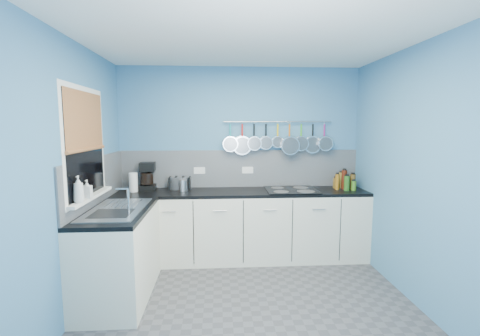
{
  "coord_description": "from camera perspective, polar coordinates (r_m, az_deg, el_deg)",
  "views": [
    {
      "loc": [
        -0.29,
        -3.03,
        1.72
      ],
      "look_at": [
        -0.05,
        0.75,
        1.25
      ],
      "focal_mm": 25.2,
      "sensor_mm": 36.0,
      "label": 1
    }
  ],
  "objects": [
    {
      "name": "backsplash_left",
      "position": [
        3.9,
        -23.04,
        -1.91
      ],
      "size": [
        0.02,
        1.8,
        0.5
      ],
      "primitive_type": "cube",
      "color": "slate",
      "rests_on": "wall_left"
    },
    {
      "name": "mixer_tap",
      "position": [
        3.34,
        -18.37,
        -5.24
      ],
      "size": [
        0.12,
        0.08,
        0.26
      ],
      "primitive_type": null,
      "color": "silver",
      "rests_on": "worktop_left"
    },
    {
      "name": "toaster",
      "position": [
        4.46,
        -10.15,
        -2.55
      ],
      "size": [
        0.29,
        0.22,
        0.17
      ],
      "primitive_type": "cube",
      "rotation": [
        0.0,
        0.0,
        -0.31
      ],
      "color": "silver",
      "rests_on": "worktop_back"
    },
    {
      "name": "pot_rail",
      "position": [
        4.55,
        6.42,
        7.78
      ],
      "size": [
        1.45,
        0.02,
        0.02
      ],
      "primitive_type": "cylinder",
      "rotation": [
        0.0,
        1.57,
        0.0
      ],
      "color": "silver",
      "rests_on": "wall_back"
    },
    {
      "name": "socket_right",
      "position": [
        4.56,
        1.3,
        -0.36
      ],
      "size": [
        0.15,
        0.01,
        0.09
      ],
      "primitive_type": "cube",
      "color": "white",
      "rests_on": "backsplash_back"
    },
    {
      "name": "pan_3",
      "position": [
        4.52,
        4.42,
        5.47
      ],
      "size": [
        0.18,
        0.06,
        0.37
      ],
      "primitive_type": null,
      "color": "silver",
      "rests_on": "pot_rail"
    },
    {
      "name": "pan_1",
      "position": [
        4.49,
        0.38,
        5.05
      ],
      "size": [
        0.25,
        0.06,
        0.44
      ],
      "primitive_type": null,
      "color": "silver",
      "rests_on": "pot_rail"
    },
    {
      "name": "window_frame",
      "position": [
        3.57,
        -24.74,
        3.69
      ],
      "size": [
        0.01,
        1.0,
        1.1
      ],
      "primitive_type": "cube",
      "color": "white",
      "rests_on": "wall_left"
    },
    {
      "name": "wall_left",
      "position": [
        3.34,
        -26.87,
        -1.8
      ],
      "size": [
        0.02,
        3.0,
        2.5
      ],
      "primitive_type": "cube",
      "color": "teal",
      "rests_on": "ground"
    },
    {
      "name": "cabinet_run_left",
      "position": [
        3.71,
        -19.74,
        -13.69
      ],
      "size": [
        0.6,
        1.2,
        0.86
      ],
      "primitive_type": "cube",
      "color": "silver",
      "rests_on": "ground"
    },
    {
      "name": "worktop_back",
      "position": [
        4.33,
        0.28,
        -4.13
      ],
      "size": [
        3.2,
        0.6,
        0.04
      ],
      "primitive_type": "cube",
      "color": "black",
      "rests_on": "cabinet_run_back"
    },
    {
      "name": "bamboo_blind",
      "position": [
        3.57,
        -24.73,
        7.31
      ],
      "size": [
        0.01,
        0.9,
        0.55
      ],
      "primitive_type": "cube",
      "color": "#BE6E3C",
      "rests_on": "wall_left"
    },
    {
      "name": "window_glass",
      "position": [
        3.57,
        -24.67,
        3.69
      ],
      "size": [
        0.01,
        0.9,
        1.0
      ],
      "primitive_type": "cube",
      "color": "black",
      "rests_on": "wall_left"
    },
    {
      "name": "wall_front",
      "position": [
        1.62,
        7.0,
        -9.88
      ],
      "size": [
        3.2,
        0.02,
        2.5
      ],
      "primitive_type": "cube",
      "color": "teal",
      "rests_on": "ground"
    },
    {
      "name": "ceiling",
      "position": [
        3.15,
        1.92,
        21.6
      ],
      "size": [
        3.2,
        3.0,
        0.02
      ],
      "primitive_type": "cube",
      "color": "white",
      "rests_on": "ground"
    },
    {
      "name": "worktop_left",
      "position": [
        3.58,
        -20.04,
        -6.93
      ],
      "size": [
        0.6,
        1.2,
        0.04
      ],
      "primitive_type": "cube",
      "color": "black",
      "rests_on": "cabinet_run_left"
    },
    {
      "name": "coffee_maker",
      "position": [
        4.51,
        -15.4,
        -1.37
      ],
      "size": [
        0.22,
        0.24,
        0.36
      ],
      "primitive_type": null,
      "rotation": [
        0.0,
        0.0,
        0.07
      ],
      "color": "black",
      "rests_on": "worktop_back"
    },
    {
      "name": "soap_bottle_a",
      "position": [
        3.3,
        -25.69,
        -3.25
      ],
      "size": [
        0.1,
        0.1,
        0.24
      ],
      "primitive_type": "imported",
      "rotation": [
        0.0,
        0.0,
        0.12
      ],
      "color": "white",
      "rests_on": "window_sill"
    },
    {
      "name": "condiment_3",
      "position": [
        4.65,
        18.56,
        -2.22
      ],
      "size": [
        0.07,
        0.07,
        0.2
      ],
      "primitive_type": "cylinder",
      "color": "brown",
      "rests_on": "worktop_back"
    },
    {
      "name": "pan_6",
      "position": [
        4.61,
        10.31,
        5.28
      ],
      "size": [
        0.2,
        0.06,
        0.39
      ],
      "primitive_type": null,
      "color": "silver",
      "rests_on": "pot_rail"
    },
    {
      "name": "condiment_0",
      "position": [
        4.74,
        18.06,
        -2.38
      ],
      "size": [
        0.07,
        0.07,
        0.14
      ],
      "primitive_type": "cylinder",
      "color": "black",
      "rests_on": "worktop_back"
    },
    {
      "name": "pan_7",
      "position": [
        4.65,
        12.21,
        5.05
      ],
      "size": [
        0.23,
        0.05,
        0.42
      ],
      "primitive_type": null,
      "color": "silver",
      "rests_on": "pot_rail"
    },
    {
      "name": "window_sill",
      "position": [
        3.63,
        -23.95,
        -4.44
      ],
      "size": [
        0.1,
        0.98,
        0.03
      ],
      "primitive_type": "cube",
      "color": "white",
      "rests_on": "wall_left"
    },
    {
      "name": "wall_right",
      "position": [
        3.61,
        28.18,
        -1.26
      ],
      "size": [
        0.02,
        3.0,
        2.5
      ],
      "primitive_type": "cube",
      "color": "teal",
      "rests_on": "ground"
    },
    {
      "name": "condiment_7",
      "position": [
        4.54,
        17.64,
        -2.46
      ],
      "size": [
        0.07,
        0.07,
        0.19
      ],
      "primitive_type": "cylinder",
      "color": "#265919",
      "rests_on": "worktop_back"
    },
    {
      "name": "condiment_1",
      "position": [
        4.71,
        16.73,
        -1.98
      ],
      "size": [
        0.07,
        0.07,
        0.21
      ],
      "primitive_type": "cylinder",
      "color": "olive",
      "rests_on": "worktop_back"
    },
    {
      "name": "pan_0",
      "position": [
        4.48,
        -1.66,
        5.31
      ],
      "size": [
        0.21,
        0.08,
        0.4
      ],
      "primitive_type": null,
      "color": "silver",
      "rests_on": "pot_rail"
    },
    {
      "name": "backsplash_back",
      "position": [
        4.57,
        0.03,
        -0.1
      ],
      "size": [
        3.2,
        0.02,
        0.5
      ],
      "primitive_type": "cube",
      "color": "slate",
      "rests_on": "wall_back"
    },
    {
      "name": "cabinet_run_back",
      "position": [
        4.43,
        0.28,
        -9.84
      ],
      "size": [
        3.2,
        0.6,
        0.86
      ],
      "primitive_type": "cube",
      "color": "silver",
      "rests_on": "ground"
    },
    {
      "name": "pan_8",
      "position": [
        4.7,
        14.09,
        5.22
      ],
      "size": [
        0.2,
        0.1,
        0.39
      ],
      "primitive_type": null,
      "color": "silver",
      "rests_on": "pot_rail"
    },
    {
      "name": "condiment_5",
      "position": [
        4.57,
        16.14,
        -2.26
      ],
      "size": [
        0.06,
        0.06,
        0.2
      ],
      "primitive_type": "cylinder",
      "color": "#8C5914",
      "rests_on": "worktop_back"
    },
    {
      "name": "condiment_6",
      "position": [
        4.58,
        18.68,
        -2.84
      ],
      "size": [
        0.07,
        0.07,
        0.12
      ],
      "primitive_type": "cylinder",
      "color": "#3F721E",
      "rests_on": "worktop_back"
    },
    {
      "name": "floor",
      "position": [
        3.5,
        1.73,
        -22.52
      ],
      "size": [
        3.2,
        3.0,
        0.02
      ],
      "primitive_type": "cube",
      "color": "#47474C",
      "rests_on": "ground"
    },
    {
      "name": "soap_bottle_b",
      "position": [
        3.48,
        -24.48,
        -3.24
      ],
      "size": [
        0.08,
        0.08,
        0.17
      ],
      "primitive_type": "imported",
      "rotation": [
        0.0,
        0.0,
        0.02
      ],
      "color": "white",
      "rests_on": "window_sill"
    },
    {
      "name": "canister",
      "position": [
        4.35,
        -9.68,
        -2.95
      ],
      "size": [
        0.11,
        0.11,
        0.14
      ],
      "primitive_type": "cylinder",
      "rotation": [
        0.0,
        0.0,
        0.09
      ],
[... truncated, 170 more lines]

